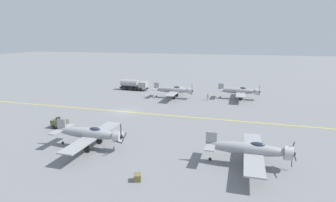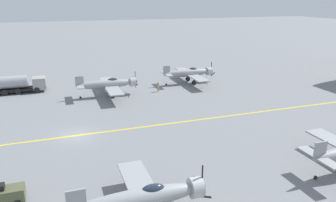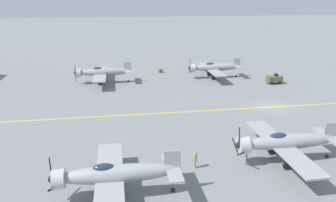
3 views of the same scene
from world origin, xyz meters
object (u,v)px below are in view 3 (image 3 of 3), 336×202
object	(u,v)px
airplane_mid_left	(285,142)
ground_crew_walking	(195,159)
airplane_far_left	(114,174)
supply_crate_by_tanker	(160,71)
airplane_far_right	(102,72)
tow_tractor	(274,79)
airplane_mid_right	(214,67)

from	to	relation	value
airplane_mid_left	ground_crew_walking	distance (m)	8.57
airplane_far_left	supply_crate_by_tanker	world-z (taller)	airplane_far_left
airplane_mid_left	airplane_far_right	bearing A→B (deg)	12.20
airplane_mid_left	supply_crate_by_tanker	distance (m)	39.30
tow_tractor	supply_crate_by_tanker	world-z (taller)	tow_tractor
airplane_far_left	supply_crate_by_tanker	bearing A→B (deg)	3.23
airplane_mid_right	airplane_far_left	bearing A→B (deg)	158.18
airplane_mid_left	supply_crate_by_tanker	bearing A→B (deg)	-7.32
tow_tractor	airplane_far_left	bearing A→B (deg)	137.01
airplane_far_left	tow_tractor	distance (m)	41.25
airplane_far_right	airplane_mid_left	world-z (taller)	airplane_mid_left
airplane_far_left	airplane_far_right	size ratio (longest dim) A/B	1.00
supply_crate_by_tanker	airplane_far_right	bearing A→B (deg)	120.94
airplane_far_right	tow_tractor	bearing A→B (deg)	-86.16
airplane_far_left	airplane_mid_left	xyz separation A→B (m)	(3.28, -15.69, 0.00)
tow_tractor	airplane_far_right	bearing A→B (deg)	80.35
airplane_far_left	airplane_mid_left	distance (m)	16.03
airplane_far_left	airplane_mid_left	size ratio (longest dim) A/B	1.00
airplane_mid_right	tow_tractor	distance (m)	11.13
airplane_mid_left	ground_crew_walking	world-z (taller)	airplane_mid_left
supply_crate_by_tanker	tow_tractor	bearing A→B (deg)	-122.27
airplane_far_right	supply_crate_by_tanker	world-z (taller)	airplane_far_right
supply_crate_by_tanker	airplane_far_left	bearing A→B (deg)	167.47
airplane_mid_left	airplane_mid_right	bearing A→B (deg)	-21.81
airplane_far_left	ground_crew_walking	bearing A→B (deg)	-48.77
airplane_mid_left	airplane_far_left	bearing A→B (deg)	85.17
airplane_mid_right	airplane_far_right	xyz separation A→B (m)	(-0.60, 20.56, -0.00)
airplane_far_left	airplane_mid_right	xyz separation A→B (m)	(35.88, -18.64, 0.00)
airplane_far_left	supply_crate_by_tanker	xyz separation A→B (m)	(42.02, -9.34, -1.65)
airplane_mid_right	ground_crew_walking	xyz separation A→B (m)	(-32.45, 11.45, -1.11)
tow_tractor	supply_crate_by_tanker	xyz separation A→B (m)	(11.86, 18.78, -0.43)
airplane_far_right	airplane_mid_left	xyz separation A→B (m)	(-32.00, -17.61, 0.00)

